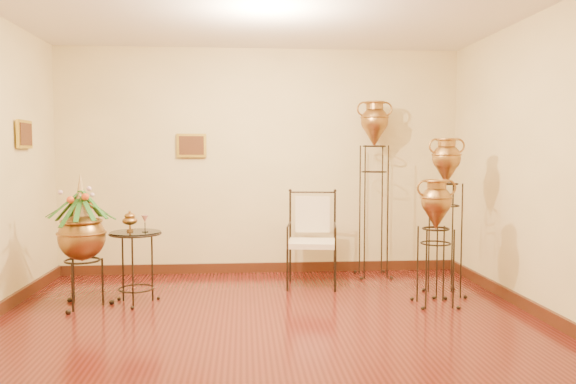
{
  "coord_description": "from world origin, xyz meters",
  "views": [
    {
      "loc": [
        -0.21,
        -4.54,
        1.51
      ],
      "look_at": [
        0.25,
        1.3,
        1.1
      ],
      "focal_mm": 35.0,
      "sensor_mm": 36.0,
      "label": 1
    }
  ],
  "objects": [
    {
      "name": "ground",
      "position": [
        0.0,
        0.0,
        0.0
      ],
      "size": [
        5.0,
        5.0,
        0.0
      ],
      "primitive_type": "plane",
      "color": "#571914",
      "rests_on": "ground"
    },
    {
      "name": "room_shell",
      "position": [
        -0.01,
        0.01,
        1.73
      ],
      "size": [
        5.02,
        5.02,
        2.81
      ],
      "color": "#F8E4A0",
      "rests_on": "ground"
    },
    {
      "name": "amphora_tall",
      "position": [
        1.36,
        2.15,
        1.1
      ],
      "size": [
        0.48,
        0.48,
        2.15
      ],
      "rotation": [
        0.0,
        0.0,
        0.14
      ],
      "color": "black",
      "rests_on": "ground"
    },
    {
      "name": "amphora_mid",
      "position": [
        1.91,
        1.19,
        0.85
      ],
      "size": [
        0.48,
        0.48,
        1.69
      ],
      "rotation": [
        0.0,
        0.0,
        0.35
      ],
      "color": "black",
      "rests_on": "ground"
    },
    {
      "name": "amphora_short",
      "position": [
        1.67,
        0.82,
        0.63
      ],
      "size": [
        0.51,
        0.51,
        1.27
      ],
      "rotation": [
        0.0,
        0.0,
        -0.4
      ],
      "color": "black",
      "rests_on": "ground"
    },
    {
      "name": "planter_urn",
      "position": [
        -1.79,
        1.03,
        0.75
      ],
      "size": [
        0.92,
        0.92,
        1.33
      ],
      "rotation": [
        0.0,
        0.0,
        0.37
      ],
      "color": "black",
      "rests_on": "ground"
    },
    {
      "name": "armchair",
      "position": [
        0.55,
        1.68,
        0.54
      ],
      "size": [
        0.68,
        0.64,
        1.07
      ],
      "rotation": [
        0.0,
        0.0,
        -0.15
      ],
      "color": "black",
      "rests_on": "ground"
    },
    {
      "name": "side_table",
      "position": [
        -1.29,
        1.12,
        0.38
      ],
      "size": [
        0.52,
        0.52,
        0.92
      ],
      "rotation": [
        0.0,
        0.0,
        -0.04
      ],
      "color": "black",
      "rests_on": "ground"
    }
  ]
}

